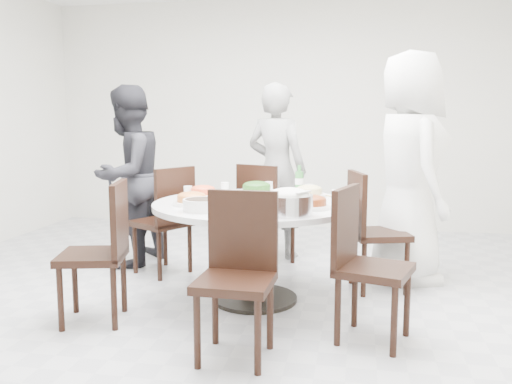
% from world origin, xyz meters
% --- Properties ---
extents(floor, '(6.00, 6.00, 0.01)m').
position_xyz_m(floor, '(0.00, 0.00, 0.00)').
color(floor, '#B3B4B8').
rests_on(floor, ground).
extents(wall_back, '(6.00, 0.01, 2.80)m').
position_xyz_m(wall_back, '(0.00, 3.00, 1.40)').
color(wall_back, silver).
rests_on(wall_back, ground).
extents(dining_table, '(1.50, 1.50, 0.75)m').
position_xyz_m(dining_table, '(0.12, 0.16, 0.38)').
color(dining_table, white).
rests_on(dining_table, floor).
extents(chair_ne, '(0.52, 0.52, 0.95)m').
position_xyz_m(chair_ne, '(1.04, 0.61, 0.47)').
color(chair_ne, black).
rests_on(chair_ne, floor).
extents(chair_n, '(0.55, 0.55, 0.95)m').
position_xyz_m(chair_n, '(0.05, 1.17, 0.47)').
color(chair_n, black).
rests_on(chair_n, floor).
extents(chair_nw, '(0.58, 0.58, 0.95)m').
position_xyz_m(chair_nw, '(-0.82, 0.72, 0.47)').
color(chair_nw, black).
rests_on(chair_nw, floor).
extents(chair_sw, '(0.51, 0.51, 0.95)m').
position_xyz_m(chair_sw, '(-0.87, -0.46, 0.47)').
color(chair_sw, black).
rests_on(chair_sw, floor).
extents(chair_s, '(0.43, 0.43, 0.95)m').
position_xyz_m(chair_s, '(0.20, -0.83, 0.47)').
color(chair_s, black).
rests_on(chair_s, floor).
extents(chair_se, '(0.52, 0.52, 0.95)m').
position_xyz_m(chair_se, '(0.98, -0.43, 0.47)').
color(chair_se, black).
rests_on(chair_se, floor).
extents(diner_right, '(0.86, 1.07, 1.91)m').
position_xyz_m(diner_right, '(1.28, 0.93, 0.96)').
color(diner_right, silver).
rests_on(diner_right, floor).
extents(diner_middle, '(0.72, 0.59, 1.70)m').
position_xyz_m(diner_middle, '(0.08, 1.52, 0.85)').
color(diner_middle, black).
rests_on(diner_middle, floor).
extents(diner_left, '(0.78, 0.92, 1.66)m').
position_xyz_m(diner_left, '(-1.22, 0.94, 0.83)').
color(diner_left, black).
rests_on(diner_left, floor).
extents(dish_greens, '(0.29, 0.29, 0.08)m').
position_xyz_m(dish_greens, '(0.05, 0.63, 0.79)').
color(dish_greens, white).
rests_on(dish_greens, dining_table).
extents(dish_pale, '(0.26, 0.26, 0.07)m').
position_xyz_m(dish_pale, '(0.49, 0.51, 0.78)').
color(dish_pale, white).
rests_on(dish_pale, dining_table).
extents(dish_orange, '(0.25, 0.25, 0.07)m').
position_xyz_m(dish_orange, '(-0.33, 0.35, 0.78)').
color(dish_orange, white).
rests_on(dish_orange, dining_table).
extents(dish_redbrown, '(0.27, 0.27, 0.07)m').
position_xyz_m(dish_redbrown, '(0.56, -0.03, 0.78)').
color(dish_redbrown, white).
rests_on(dish_redbrown, dining_table).
extents(dish_tofu, '(0.27, 0.27, 0.07)m').
position_xyz_m(dish_tofu, '(-0.30, -0.04, 0.78)').
color(dish_tofu, white).
rests_on(dish_tofu, dining_table).
extents(rice_bowl, '(0.31, 0.31, 0.13)m').
position_xyz_m(rice_bowl, '(0.44, -0.30, 0.82)').
color(rice_bowl, silver).
rests_on(rice_bowl, dining_table).
extents(soup_bowl, '(0.26, 0.26, 0.08)m').
position_xyz_m(soup_bowl, '(-0.15, -0.26, 0.79)').
color(soup_bowl, white).
rests_on(soup_bowl, dining_table).
extents(beverage_bottle, '(0.07, 0.07, 0.23)m').
position_xyz_m(beverage_bottle, '(0.39, 0.68, 0.87)').
color(beverage_bottle, '#327E37').
rests_on(beverage_bottle, dining_table).
extents(tea_cups, '(0.07, 0.07, 0.08)m').
position_xyz_m(tea_cups, '(0.16, 0.75, 0.79)').
color(tea_cups, white).
rests_on(tea_cups, dining_table).
extents(chopsticks, '(0.24, 0.04, 0.01)m').
position_xyz_m(chopsticks, '(0.13, 0.78, 0.76)').
color(chopsticks, tan).
rests_on(chopsticks, dining_table).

